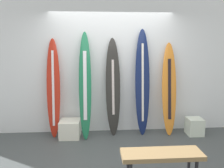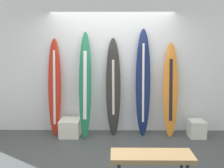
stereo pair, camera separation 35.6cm
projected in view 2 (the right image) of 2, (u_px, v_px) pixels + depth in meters
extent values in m
cube|color=#44494A|center=(112.00, 158.00, 3.82)|extent=(8.00, 8.00, 0.04)
cube|color=white|center=(112.00, 66.00, 4.86)|extent=(7.20, 0.20, 2.80)
ellipsoid|color=#B52616|center=(55.00, 87.00, 4.66)|extent=(0.27, 0.33, 1.98)
cube|color=silver|center=(54.00, 87.00, 4.63)|extent=(0.05, 0.22, 1.49)
cone|color=black|center=(55.00, 127.00, 4.73)|extent=(0.07, 0.08, 0.11)
ellipsoid|color=#1D7148|center=(85.00, 85.00, 4.55)|extent=(0.25, 0.49, 2.12)
cube|color=white|center=(85.00, 85.00, 4.51)|extent=(0.07, 0.27, 1.33)
ellipsoid|color=#292825|center=(113.00, 87.00, 4.65)|extent=(0.31, 0.30, 1.99)
cube|color=beige|center=(113.00, 87.00, 4.62)|extent=(0.05, 0.14, 1.11)
ellipsoid|color=#13214F|center=(143.00, 83.00, 4.62)|extent=(0.30, 0.31, 2.17)
cube|color=white|center=(143.00, 83.00, 4.59)|extent=(0.04, 0.19, 1.58)
ellipsoid|color=orange|center=(171.00, 90.00, 4.61)|extent=(0.32, 0.40, 1.90)
cube|color=black|center=(171.00, 90.00, 4.58)|extent=(0.07, 0.22, 1.23)
cone|color=black|center=(170.00, 128.00, 4.66)|extent=(0.07, 0.09, 0.11)
cube|color=white|center=(70.00, 128.00, 4.67)|extent=(0.41, 0.41, 0.35)
cube|color=silver|center=(197.00, 129.00, 4.61)|extent=(0.31, 0.31, 0.35)
cube|color=olive|center=(152.00, 156.00, 2.95)|extent=(1.07, 0.34, 0.06)
cylinder|color=black|center=(119.00, 167.00, 3.11)|extent=(0.04, 0.04, 0.41)
cylinder|color=black|center=(181.00, 168.00, 3.10)|extent=(0.04, 0.04, 0.41)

